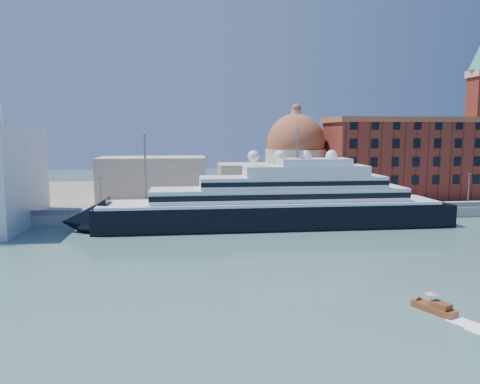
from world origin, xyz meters
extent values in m
plane|color=#38605A|center=(0.00, 0.00, 0.00)|extent=(400.00, 400.00, 0.00)
cube|color=gray|center=(0.00, 34.00, 1.25)|extent=(180.00, 10.00, 2.50)
cube|color=slate|center=(0.00, 75.00, 1.00)|extent=(260.00, 72.00, 2.00)
cube|color=slate|center=(0.00, 29.50, 3.10)|extent=(180.00, 0.10, 1.20)
cube|color=black|center=(7.94, 23.00, 2.14)|extent=(75.98, 11.69, 6.33)
cone|color=black|center=(-32.00, 23.00, 2.14)|extent=(9.74, 11.69, 11.69)
cube|color=black|center=(45.93, 23.00, 1.95)|extent=(5.84, 10.72, 5.84)
cube|color=white|center=(7.94, 23.00, 5.55)|extent=(74.03, 11.88, 0.58)
cube|color=white|center=(9.88, 23.00, 7.31)|extent=(56.50, 9.74, 2.92)
cube|color=black|center=(9.88, 18.13, 7.31)|extent=(56.50, 0.15, 1.17)
cube|color=white|center=(12.81, 23.00, 10.03)|extent=(40.91, 8.77, 2.53)
cube|color=white|center=(15.73, 23.00, 12.47)|extent=(27.27, 7.79, 2.34)
cube|color=white|center=(17.68, 23.00, 14.42)|extent=(15.59, 6.82, 1.56)
cylinder|color=slate|center=(13.78, 23.00, 18.51)|extent=(0.29, 0.29, 6.82)
sphere|color=white|center=(4.04, 23.00, 15.78)|extent=(2.53, 2.53, 2.53)
sphere|color=white|center=(9.88, 23.00, 15.78)|extent=(2.53, 2.53, 2.53)
sphere|color=white|center=(15.73, 23.00, 15.78)|extent=(2.53, 2.53, 2.53)
sphere|color=white|center=(21.57, 23.00, 15.78)|extent=(2.53, 2.53, 2.53)
cube|color=brown|center=(17.63, -28.51, 0.30)|extent=(3.73, 5.45, 0.87)
cube|color=brown|center=(17.99, -29.30, 1.04)|extent=(2.16, 2.55, 0.69)
cylinder|color=slate|center=(17.46, -28.12, 1.39)|extent=(0.05, 0.05, 1.39)
cone|color=red|center=(17.46, -28.12, 2.17)|extent=(1.56, 1.56, 0.35)
cube|color=maroon|center=(52.00, 52.00, 13.00)|extent=(42.00, 18.00, 22.00)
cube|color=#975231|center=(52.00, 52.00, 24.50)|extent=(43.00, 19.00, 1.50)
cube|color=maroon|center=(76.00, 52.00, 19.50)|extent=(6.00, 6.00, 35.00)
cylinder|color=beige|center=(22.00, 58.00, 9.00)|extent=(18.00, 18.00, 14.00)
sphere|color=#975231|center=(22.00, 58.00, 18.00)|extent=(17.00, 17.00, 17.00)
cylinder|color=beige|center=(22.00, 58.00, 26.00)|extent=(3.00, 3.00, 3.00)
cube|color=beige|center=(8.00, 56.00, 7.00)|extent=(18.00, 14.00, 10.00)
cube|color=beige|center=(-20.00, 58.00, 8.00)|extent=(30.00, 16.00, 12.00)
cylinder|color=slate|center=(-30.00, 31.00, 6.50)|extent=(0.24, 0.24, 8.00)
cube|color=slate|center=(-30.00, 31.00, 10.60)|extent=(0.80, 0.30, 0.25)
cylinder|color=slate|center=(0.00, 31.00, 6.50)|extent=(0.24, 0.24, 8.00)
cube|color=slate|center=(0.00, 31.00, 10.60)|extent=(0.80, 0.30, 0.25)
cylinder|color=slate|center=(30.00, 31.00, 6.50)|extent=(0.24, 0.24, 8.00)
cube|color=slate|center=(30.00, 31.00, 10.60)|extent=(0.80, 0.30, 0.25)
cylinder|color=slate|center=(60.00, 31.00, 6.50)|extent=(0.24, 0.24, 8.00)
cube|color=slate|center=(60.00, 31.00, 10.60)|extent=(0.80, 0.30, 0.25)
cylinder|color=slate|center=(-20.00, 33.00, 11.50)|extent=(0.50, 0.50, 18.00)
camera|label=1|loc=(-11.22, -77.81, 20.69)|focal=35.00mm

